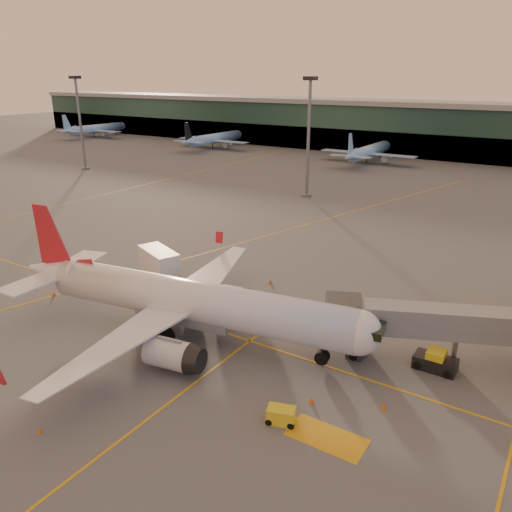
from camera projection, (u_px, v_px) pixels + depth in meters
The scene contains 16 objects.
ground at pixel (181, 348), 50.26m from camera, with size 600.00×600.00×0.00m, color #4C4F54.
taxi_markings at pixel (314, 229), 89.11m from camera, with size 100.12×173.00×0.01m.
terminal at pixel (473, 132), 159.19m from camera, with size 400.00×20.00×17.60m.
mast_west_far at pixel (79, 116), 139.91m from camera, with size 2.40×2.40×25.60m.
mast_west_near at pixel (309, 129), 107.45m from camera, with size 2.40×2.40×25.60m.
distant_aircraft_row at pixel (492, 174), 137.90m from camera, with size 350.00×34.00×13.00m.
main_airplane at pixel (185, 301), 51.32m from camera, with size 41.04×37.21×12.43m.
jet_bridge at pixel (475, 327), 45.65m from camera, with size 24.49×12.85×6.06m.
catering_truck at pixel (160, 266), 63.78m from camera, with size 7.14×5.06×5.09m.
gpu_cart at pixel (281, 416), 39.36m from camera, with size 2.56×1.98×1.32m.
pushback_tug at pixel (435, 362), 46.47m from camera, with size 3.87×2.13×1.98m.
cone_nose at pixel (384, 407), 41.00m from camera, with size 0.45×0.45×0.58m.
cone_tail at pixel (54, 294), 62.08m from camera, with size 0.45×0.45×0.57m.
cone_wing_right at pixel (39, 430), 38.37m from camera, with size 0.39×0.39×0.50m.
cone_wing_left at pixel (270, 281), 65.85m from camera, with size 0.50×0.50×0.63m.
cone_fwd at pixel (311, 400), 41.87m from camera, with size 0.46×0.46×0.58m.
Camera 1 is at (30.20, -32.89, 26.01)m, focal length 35.00 mm.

